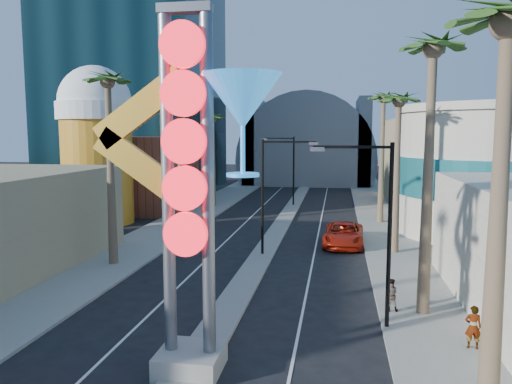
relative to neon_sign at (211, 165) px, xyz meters
name	(u,v)px	position (x,y,z in m)	size (l,w,h in m)	color
sidewalk_west	(192,216)	(-10.32, 32.04, -7.23)	(5.00, 100.00, 0.15)	gray
sidewalk_east	(384,221)	(8.68, 32.04, -7.23)	(5.00, 100.00, 0.15)	gray
median	(288,213)	(-0.82, 35.04, -7.23)	(1.60, 84.00, 0.15)	gray
hotel_tower	(135,8)	(-22.82, 49.04, 17.69)	(20.00, 20.00, 50.00)	black
brick_filler_west	(141,174)	(-16.82, 35.04, -3.31)	(10.00, 10.00, 8.00)	brown
filler_east	(432,162)	(15.18, 45.04, -2.31)	(10.00, 20.00, 10.00)	#9C8C65
beer_mug	(96,139)	(-17.82, 27.04, 0.54)	(7.00, 7.00, 14.50)	orange
turquoise_building	(499,172)	(17.18, 27.04, -2.06)	(16.60, 16.60, 10.60)	#AFA994
canopy	(308,157)	(-0.82, 69.04, -3.00)	(22.00, 16.00, 22.00)	slate
neon_sign	(211,165)	(0.00, 0.00, 0.00)	(6.53, 2.60, 12.55)	gray
streetlight_0	(271,185)	(-0.27, 17.04, -2.43)	(3.79, 0.25, 8.00)	black
streetlight_1	(289,164)	(-1.36, 41.04, -2.43)	(3.79, 0.25, 8.00)	black
streetlight_2	(378,218)	(5.91, 5.04, -2.47)	(3.45, 0.25, 8.00)	black
palm_1	(108,93)	(-9.82, 13.04, 3.52)	(2.40, 2.40, 12.70)	brown
palm_2	(180,121)	(-9.82, 27.04, 2.17)	(2.40, 2.40, 11.20)	brown
palm_3	(213,123)	(-9.82, 39.04, 2.17)	(2.40, 2.40, 11.20)	brown
palm_4	(508,49)	(8.18, -2.96, 3.07)	(2.40, 2.40, 12.20)	brown
palm_5	(432,66)	(8.18, 7.04, 3.96)	(2.40, 2.40, 13.20)	brown
palm_6	(399,110)	(8.18, 19.04, 2.62)	(2.40, 2.40, 11.70)	brown
palm_7	(383,106)	(8.18, 31.04, 3.52)	(2.40, 2.40, 12.70)	brown
red_pickup	(344,234)	(4.72, 21.05, -6.45)	(2.84, 6.17, 1.71)	#B01F0D
pedestrian_a	(473,327)	(9.42, 3.31, -6.31)	(0.62, 0.41, 1.69)	gray
pedestrian_b	(390,295)	(6.71, 7.00, -6.39)	(0.74, 0.58, 1.53)	gray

